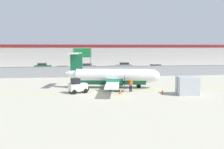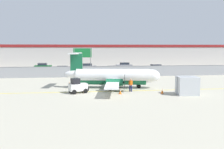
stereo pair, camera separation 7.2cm
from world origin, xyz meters
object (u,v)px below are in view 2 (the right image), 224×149
(commuter_airplane, at_px, (115,77))
(parked_car_5, at_px, (155,68))
(baggage_tug, at_px, (78,86))
(parked_car_1, at_px, (62,70))
(highway_sign, at_px, (82,55))
(traffic_cone_near_right, at_px, (69,84))
(parked_car_2, at_px, (88,67))
(traffic_cone_near_left, at_px, (162,91))
(cargo_container, at_px, (187,86))
(ground_crew_worker, at_px, (131,84))
(parked_car_3, at_px, (114,69))
(parked_car_4, at_px, (124,65))
(traffic_cone_far_left, at_px, (120,91))
(parked_car_0, at_px, (43,66))
(traffic_cone_far_right, at_px, (84,89))

(commuter_airplane, distance_m, parked_car_5, 25.83)
(baggage_tug, bearing_deg, parked_car_1, 75.19)
(parked_car_5, distance_m, highway_sign, 18.80)
(traffic_cone_near_right, distance_m, parked_car_2, 25.93)
(traffic_cone_near_left, height_order, parked_car_2, parked_car_2)
(cargo_container, distance_m, parked_car_1, 31.12)
(parked_car_1, bearing_deg, ground_crew_worker, 112.20)
(parked_car_3, bearing_deg, traffic_cone_near_right, -122.71)
(cargo_container, bearing_deg, traffic_cone_near_right, 154.83)
(parked_car_4, distance_m, highway_sign, 19.51)
(highway_sign, bearing_deg, traffic_cone_near_right, -99.01)
(traffic_cone_near_right, bearing_deg, parked_car_4, 65.25)
(highway_sign, bearing_deg, parked_car_4, 54.74)
(traffic_cone_near_right, relative_size, traffic_cone_far_left, 1.00)
(baggage_tug, bearing_deg, commuter_airplane, 9.16)
(parked_car_0, bearing_deg, traffic_cone_far_right, -74.53)
(traffic_cone_near_left, distance_m, parked_car_2, 34.11)
(traffic_cone_far_right, height_order, parked_car_0, parked_car_0)
(traffic_cone_far_left, relative_size, highway_sign, 0.12)
(ground_crew_worker, distance_m, traffic_cone_far_left, 2.27)
(parked_car_2, bearing_deg, traffic_cone_near_left, -81.87)
(ground_crew_worker, height_order, parked_car_0, same)
(cargo_container, relative_size, parked_car_5, 0.59)
(cargo_container, xyz_separation_m, traffic_cone_near_right, (-14.38, 8.55, -0.79))
(commuter_airplane, xyz_separation_m, highway_sign, (-4.34, 15.31, 2.54))
(commuter_airplane, bearing_deg, parked_car_3, 92.13)
(traffic_cone_far_right, relative_size, parked_car_4, 0.15)
(traffic_cone_near_left, relative_size, highway_sign, 0.12)
(ground_crew_worker, xyz_separation_m, parked_car_5, (11.06, 25.51, -0.06))
(commuter_airplane, height_order, highway_sign, highway_sign)
(parked_car_3, bearing_deg, traffic_cone_far_left, -100.63)
(cargo_container, distance_m, parked_car_5, 28.87)
(baggage_tug, bearing_deg, parked_car_4, 47.23)
(parked_car_2, bearing_deg, parked_car_5, -26.12)
(baggage_tug, bearing_deg, traffic_cone_near_left, -32.22)
(ground_crew_worker, bearing_deg, baggage_tug, 119.58)
(traffic_cone_far_left, xyz_separation_m, parked_car_0, (-14.41, 35.39, 0.58))
(parked_car_3, bearing_deg, cargo_container, -82.63)
(parked_car_3, relative_size, highway_sign, 0.79)
(traffic_cone_near_right, xyz_separation_m, parked_car_1, (-2.39, 17.66, 0.58))
(baggage_tug, bearing_deg, parked_car_2, 62.55)
(commuter_airplane, relative_size, parked_car_2, 3.68)
(parked_car_2, bearing_deg, traffic_cone_near_right, -103.44)
(traffic_cone_far_right, relative_size, parked_car_3, 0.15)
(baggage_tug, height_order, traffic_cone_near_left, baggage_tug)
(traffic_cone_near_right, relative_size, parked_car_4, 0.15)
(parked_car_2, bearing_deg, commuter_airplane, -89.91)
(traffic_cone_near_right, distance_m, parked_car_0, 29.41)
(cargo_container, relative_size, traffic_cone_near_right, 4.04)
(commuter_airplane, xyz_separation_m, ground_crew_worker, (1.69, -3.05, -0.65))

